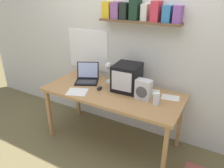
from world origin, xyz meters
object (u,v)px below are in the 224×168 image
at_px(corner_desk, 112,95).
at_px(laptop, 87,77).
at_px(juice_glass, 156,99).
at_px(computer_mouse, 100,88).
at_px(crt_monitor, 127,77).
at_px(desk_lamp, 109,71).
at_px(loose_paper_near_laptop, 149,92).
at_px(space_heater, 143,89).
at_px(open_notebook, 77,92).
at_px(printed_handout, 170,98).

xyz_separation_m(corner_desk, laptop, (-0.46, 0.12, 0.12)).
distance_m(juice_glass, computer_mouse, 0.76).
bearing_deg(corner_desk, crt_monitor, 47.13).
relative_size(desk_lamp, computer_mouse, 2.58).
height_order(corner_desk, desk_lamp, desk_lamp).
bearing_deg(laptop, desk_lamp, -8.67).
height_order(corner_desk, crt_monitor, crt_monitor).
bearing_deg(loose_paper_near_laptop, desk_lamp, 179.60).
bearing_deg(juice_glass, laptop, 170.76).
relative_size(laptop, computer_mouse, 3.52).
height_order(desk_lamp, space_heater, desk_lamp).
bearing_deg(desk_lamp, computer_mouse, -79.68).
height_order(desk_lamp, open_notebook, desk_lamp).
relative_size(corner_desk, open_notebook, 5.67).
bearing_deg(computer_mouse, laptop, 153.24).
bearing_deg(printed_handout, corner_desk, -164.68).
bearing_deg(open_notebook, space_heater, 17.00).
relative_size(crt_monitor, loose_paper_near_laptop, 1.24).
xyz_separation_m(open_notebook, printed_handout, (1.05, 0.42, 0.00)).
height_order(laptop, space_heater, laptop).
bearing_deg(laptop, open_notebook, -101.48).
xyz_separation_m(laptop, open_notebook, (0.09, -0.35, -0.06)).
relative_size(computer_mouse, loose_paper_near_laptop, 0.39).
distance_m(juice_glass, space_heater, 0.19).
relative_size(computer_mouse, printed_handout, 0.50).
distance_m(corner_desk, laptop, 0.49).
bearing_deg(space_heater, desk_lamp, 162.51).
distance_m(laptop, desk_lamp, 0.33).
height_order(corner_desk, juice_glass, juice_glass).
bearing_deg(loose_paper_near_laptop, crt_monitor, -165.47).
relative_size(laptop, loose_paper_near_laptop, 1.36).
relative_size(crt_monitor, laptop, 0.91).
distance_m(space_heater, loose_paper_near_laptop, 0.24).
relative_size(space_heater, computer_mouse, 2.08).
bearing_deg(desk_lamp, loose_paper_near_laptop, 11.49).
distance_m(corner_desk, desk_lamp, 0.36).
bearing_deg(computer_mouse, loose_paper_near_laptop, 22.51).
distance_m(desk_lamp, printed_handout, 0.87).
relative_size(desk_lamp, space_heater, 1.24).
height_order(crt_monitor, computer_mouse, crt_monitor).
relative_size(corner_desk, space_heater, 7.41).
distance_m(computer_mouse, open_notebook, 0.29).
bearing_deg(crt_monitor, corner_desk, -136.30).
xyz_separation_m(loose_paper_near_laptop, open_notebook, (-0.78, -0.45, -0.00)).
relative_size(juice_glass, loose_paper_near_laptop, 0.48).
bearing_deg(corner_desk, desk_lamp, 126.54).
distance_m(corner_desk, juice_glass, 0.60).
bearing_deg(loose_paper_near_laptop, laptop, -174.00).
bearing_deg(loose_paper_near_laptop, corner_desk, -152.24).
bearing_deg(space_heater, loose_paper_near_laptop, 93.16).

